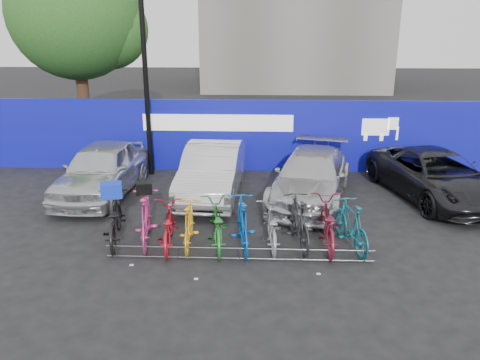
# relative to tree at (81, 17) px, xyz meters

# --- Properties ---
(ground) EXTENTS (100.00, 100.00, 0.00)m
(ground) POSITION_rel_tree_xyz_m (6.77, -10.06, -5.07)
(ground) COLOR black
(ground) RESTS_ON ground
(hoarding) EXTENTS (22.00, 0.18, 2.40)m
(hoarding) POSITION_rel_tree_xyz_m (6.78, -4.06, -3.86)
(hoarding) COLOR #0B119B
(hoarding) RESTS_ON ground
(tree) EXTENTS (5.40, 5.20, 7.80)m
(tree) POSITION_rel_tree_xyz_m (0.00, 0.00, 0.00)
(tree) COLOR #382314
(tree) RESTS_ON ground
(lamppost) EXTENTS (0.25, 0.50, 6.11)m
(lamppost) POSITION_rel_tree_xyz_m (3.57, -4.66, -1.80)
(lamppost) COLOR black
(lamppost) RESTS_ON ground
(bike_rack) EXTENTS (5.60, 0.03, 0.30)m
(bike_rack) POSITION_rel_tree_xyz_m (6.77, -10.66, -4.91)
(bike_rack) COLOR #595B60
(bike_rack) RESTS_ON ground
(car_0) EXTENTS (1.98, 4.53, 1.52)m
(car_0) POSITION_rel_tree_xyz_m (2.63, -6.71, -4.31)
(car_0) COLOR silver
(car_0) RESTS_ON ground
(car_1) EXTENTS (1.75, 4.52, 1.47)m
(car_1) POSITION_rel_tree_xyz_m (5.82, -6.64, -4.34)
(car_1) COLOR silver
(car_1) RESTS_ON ground
(car_2) EXTENTS (3.01, 5.03, 1.37)m
(car_2) POSITION_rel_tree_xyz_m (8.63, -6.87, -4.39)
(car_2) COLOR #B8B8BD
(car_2) RESTS_ON ground
(car_3) EXTENTS (3.28, 5.23, 1.35)m
(car_3) POSITION_rel_tree_xyz_m (12.17, -6.62, -4.40)
(car_3) COLOR black
(car_3) RESTS_ON ground
(bike_0) EXTENTS (1.12, 2.14, 1.07)m
(bike_0) POSITION_rel_tree_xyz_m (3.92, -9.84, -4.53)
(bike_0) COLOR black
(bike_0) RESTS_ON ground
(bike_1) EXTENTS (0.88, 2.03, 1.18)m
(bike_1) POSITION_rel_tree_xyz_m (4.65, -9.86, -4.48)
(bike_1) COLOR #D83789
(bike_1) RESTS_ON ground
(bike_2) EXTENTS (0.84, 1.87, 0.95)m
(bike_2) POSITION_rel_tree_xyz_m (5.17, -10.04, -4.59)
(bike_2) COLOR red
(bike_2) RESTS_ON ground
(bike_3) EXTENTS (0.58, 1.74, 1.03)m
(bike_3) POSITION_rel_tree_xyz_m (5.64, -10.03, -4.55)
(bike_3) COLOR yellow
(bike_3) RESTS_ON ground
(bike_4) EXTENTS (0.93, 2.01, 1.02)m
(bike_4) POSITION_rel_tree_xyz_m (6.25, -9.98, -4.56)
(bike_4) COLOR #247F2C
(bike_4) RESTS_ON ground
(bike_5) EXTENTS (0.79, 1.98, 1.15)m
(bike_5) POSITION_rel_tree_xyz_m (6.82, -10.03, -4.49)
(bike_5) COLOR #0B54B6
(bike_5) RESTS_ON ground
(bike_6) EXTENTS (0.72, 1.76, 0.91)m
(bike_6) POSITION_rel_tree_xyz_m (7.45, -9.90, -4.62)
(bike_6) COLOR #94959B
(bike_6) RESTS_ON ground
(bike_7) EXTENTS (0.83, 1.97, 1.15)m
(bike_7) POSITION_rel_tree_xyz_m (8.06, -9.85, -4.50)
(bike_7) COLOR #272729
(bike_7) RESTS_ON ground
(bike_8) EXTENTS (0.75, 2.06, 1.07)m
(bike_8) POSITION_rel_tree_xyz_m (8.69, -9.88, -4.53)
(bike_8) COLOR maroon
(bike_8) RESTS_ON ground
(bike_9) EXTENTS (0.91, 1.88, 1.09)m
(bike_9) POSITION_rel_tree_xyz_m (9.19, -9.95, -4.53)
(bike_9) COLOR #116376
(bike_9) RESTS_ON ground
(cargo_crate) EXTENTS (0.53, 0.46, 0.33)m
(cargo_crate) POSITION_rel_tree_xyz_m (3.92, -9.84, -3.84)
(cargo_crate) COLOR #112FD0
(cargo_crate) RESTS_ON bike_0
(cargo_topcase) EXTENTS (0.41, 0.39, 0.25)m
(cargo_topcase) POSITION_rel_tree_xyz_m (4.65, -9.86, -3.76)
(cargo_topcase) COLOR black
(cargo_topcase) RESTS_ON bike_1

